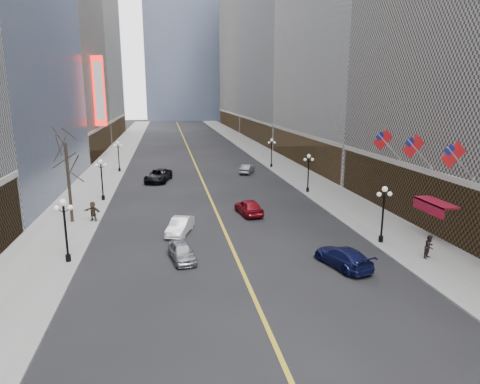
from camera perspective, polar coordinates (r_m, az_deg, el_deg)
name	(u,v)px	position (r m, az deg, el deg)	size (l,w,h in m)	color
sidewalk_east	(278,163)	(73.18, 5.12, 3.87)	(6.00, 230.00, 0.15)	gray
sidewalk_west	(108,168)	(71.35, -17.21, 3.10)	(6.00, 230.00, 0.15)	gray
lane_line	(192,157)	(80.77, -6.41, 4.66)	(0.25, 200.00, 0.02)	gold
bldg_east_c	(305,41)	(112.01, 8.70, 19.31)	(26.60, 40.60, 48.80)	#969699
bldg_east_d	(266,34)	(154.01, 3.43, 20.30)	(26.60, 46.60, 62.80)	gray
bldg_west_c	(18,15)	(91.36, -27.52, 20.16)	(26.60, 30.60, 50.80)	gray
streetlamp_east_1	(383,208)	(35.18, 18.57, -2.09)	(1.26, 0.44, 4.52)	black
streetlamp_east_2	(308,169)	(51.32, 9.11, 3.04)	(1.26, 0.44, 4.52)	black
streetlamp_east_3	(272,150)	(68.40, 4.24, 5.64)	(1.26, 0.44, 4.52)	black
streetlamp_west_1	(65,224)	(31.84, -22.30, -3.95)	(1.26, 0.44, 4.52)	black
streetlamp_west_2	(102,175)	(49.09, -17.97, 2.11)	(1.26, 0.44, 4.52)	black
streetlamp_west_3	(118,153)	(66.74, -15.91, 4.99)	(1.26, 0.44, 4.52)	black
flag_3	(455,157)	(33.75, 26.79, 4.18)	(2.87, 0.12, 2.87)	#B2B2B7
flag_4	(415,148)	(37.84, 22.33, 5.42)	(2.87, 0.12, 2.87)	#B2B2B7
flag_5	(385,142)	(42.13, 18.75, 6.38)	(2.87, 0.12, 2.87)	#B2B2B7
awning_c	(434,204)	(37.36, 24.42, -1.45)	(1.40, 4.00, 0.93)	maroon
theatre_marquee	(99,91)	(80.56, -18.27, 12.64)	(2.00, 0.55, 12.00)	red
tree_west_far	(66,156)	(41.10, -22.14, 4.49)	(3.60, 3.60, 7.92)	#2D231C
car_nb_near	(182,252)	(31.03, -7.76, -7.88)	(1.54, 3.83, 1.31)	gray
car_nb_mid	(180,226)	(36.69, -7.99, -4.50)	(1.46, 4.19, 1.38)	silver
car_nb_far	(158,176)	(58.68, -10.86, 2.16)	(2.77, 6.01, 1.67)	black
car_sb_near	(343,257)	(30.51, 13.57, -8.42)	(1.97, 4.84, 1.40)	#131749
car_sb_mid	(249,207)	(42.01, 1.16, -1.99)	(1.84, 4.58, 1.56)	maroon
car_sb_far	(247,169)	(63.68, 0.95, 3.11)	(1.47, 4.22, 1.39)	#52575B
ped_east_walk	(429,247)	(33.54, 23.94, -6.68)	(0.83, 0.45, 1.71)	black
ped_west_far	(93,211)	(41.61, -19.02, -2.45)	(1.71, 0.49, 1.84)	#31281B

